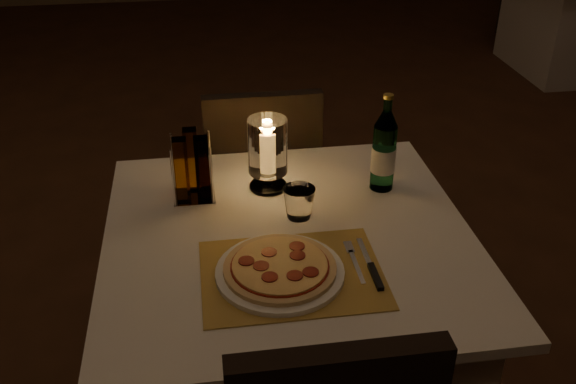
{
  "coord_description": "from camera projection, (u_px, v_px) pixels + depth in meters",
  "views": [
    {
      "loc": [
        -0.02,
        -2.05,
        1.73
      ],
      "look_at": [
        0.19,
        -0.6,
        0.86
      ],
      "focal_mm": 40.0,
      "sensor_mm": 36.0,
      "label": 1
    }
  ],
  "objects": [
    {
      "name": "floor",
      "position": [
        220.0,
        304.0,
        2.63
      ],
      "size": [
        8.0,
        10.0,
        0.02
      ],
      "primitive_type": "cube",
      "color": "#402414",
      "rests_on": "ground"
    },
    {
      "name": "main_table",
      "position": [
        289.0,
        334.0,
        1.93
      ],
      "size": [
        1.0,
        1.0,
        0.74
      ],
      "color": "silver",
      "rests_on": "ground"
    },
    {
      "name": "chair_far",
      "position": [
        261.0,
        170.0,
        2.45
      ],
      "size": [
        0.42,
        0.42,
        0.9
      ],
      "color": "black",
      "rests_on": "ground"
    },
    {
      "name": "placemat",
      "position": [
        292.0,
        274.0,
        1.59
      ],
      "size": [
        0.45,
        0.34,
        0.0
      ],
      "primitive_type": "cube",
      "color": "#B0893D",
      "rests_on": "main_table"
    },
    {
      "name": "plate",
      "position": [
        280.0,
        272.0,
        1.58
      ],
      "size": [
        0.32,
        0.32,
        0.01
      ],
      "primitive_type": "cylinder",
      "color": "white",
      "rests_on": "placemat"
    },
    {
      "name": "pizza",
      "position": [
        280.0,
        267.0,
        1.57
      ],
      "size": [
        0.28,
        0.28,
        0.02
      ],
      "color": "#D8B77F",
      "rests_on": "plate"
    },
    {
      "name": "fork",
      "position": [
        354.0,
        259.0,
        1.64
      ],
      "size": [
        0.02,
        0.18,
        0.0
      ],
      "color": "silver",
      "rests_on": "placemat"
    },
    {
      "name": "knife",
      "position": [
        373.0,
        271.0,
        1.59
      ],
      "size": [
        0.02,
        0.22,
        0.01
      ],
      "color": "black",
      "rests_on": "placemat"
    },
    {
      "name": "tumbler",
      "position": [
        299.0,
        203.0,
        1.8
      ],
      "size": [
        0.09,
        0.09,
        0.09
      ],
      "primitive_type": null,
      "color": "white",
      "rests_on": "main_table"
    },
    {
      "name": "water_bottle",
      "position": [
        384.0,
        152.0,
        1.9
      ],
      "size": [
        0.07,
        0.07,
        0.3
      ],
      "color": "#59A676",
      "rests_on": "main_table"
    },
    {
      "name": "hurricane_candle",
      "position": [
        268.0,
        149.0,
        1.89
      ],
      "size": [
        0.12,
        0.12,
        0.23
      ],
      "color": "white",
      "rests_on": "main_table"
    },
    {
      "name": "cruet_caddy",
      "position": [
        192.0,
        169.0,
        1.86
      ],
      "size": [
        0.12,
        0.12,
        0.21
      ],
      "color": "white",
      "rests_on": "main_table"
    }
  ]
}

